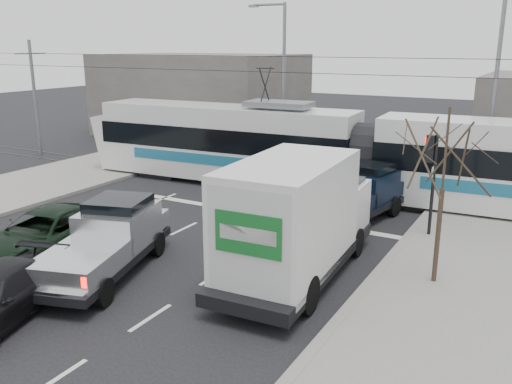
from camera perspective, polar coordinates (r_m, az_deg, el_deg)
The scene contains 14 objects.
ground at distance 17.52m, azimuth -8.99°, elevation -7.56°, with size 120.00×120.00×0.00m, color black.
sidewalk_right at distance 14.29m, azimuth 21.73°, elevation -13.74°, with size 6.00×60.00×0.15m, color gray.
rails at distance 25.66m, azimuth 4.85°, elevation 0.03°, with size 60.00×1.60×0.03m, color #33302D.
building_left at distance 42.34m, azimuth -5.77°, elevation 10.17°, with size 14.00×10.00×6.00m, color slate.
bare_tree at distance 15.58m, azimuth 19.30°, elevation 3.49°, with size 2.40×2.40×5.00m.
traffic_signal at distance 19.84m, azimuth 17.95°, elevation 2.90°, with size 0.44×0.44×3.60m.
street_lamp_near at distance 26.78m, azimuth 23.52°, elevation 10.57°, with size 2.38×0.25×9.00m.
street_lamp_far at distance 32.01m, azimuth 2.65°, elevation 12.37°, with size 2.38×0.25×9.00m.
catenary at distance 24.92m, azimuth 5.05°, elevation 8.65°, with size 60.00×0.20×7.00m.
tram at distance 24.60m, azimuth 11.54°, elevation 3.89°, with size 27.83×4.39×5.66m.
silver_pickup at distance 17.10m, azimuth -15.18°, elevation -4.74°, with size 3.55×6.10×2.10m.
box_truck at distance 15.81m, azimuth 4.33°, elevation -2.92°, with size 2.92×7.48×3.68m.
navy_pickup at distance 21.68m, azimuth 10.88°, elevation -0.19°, with size 2.76×5.34×2.14m.
green_car at distance 19.05m, azimuth -21.29°, elevation -4.13°, with size 2.50×5.41×1.50m, color black.
Camera 1 is at (10.15, -12.58, 6.76)m, focal length 38.00 mm.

